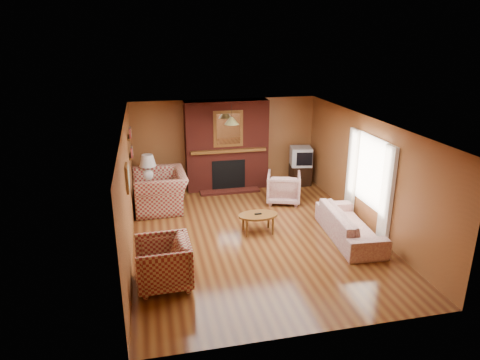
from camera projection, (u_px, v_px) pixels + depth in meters
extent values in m
plane|color=#49220F|center=(254.00, 234.00, 9.08)|extent=(6.50, 6.50, 0.00)
plane|color=silver|center=(255.00, 123.00, 8.29)|extent=(6.50, 6.50, 0.00)
plane|color=#9C5E30|center=(225.00, 143.00, 11.68)|extent=(6.50, 0.00, 6.50)
plane|color=#9C5E30|center=(314.00, 260.00, 5.69)|extent=(6.50, 0.00, 6.50)
plane|color=#9C5E30|center=(128.00, 191.00, 8.18)|extent=(0.00, 6.50, 6.50)
plane|color=#9C5E30|center=(367.00, 173.00, 9.20)|extent=(0.00, 6.50, 6.50)
cube|color=#571A13|center=(227.00, 145.00, 11.45)|extent=(2.20, 0.50, 2.40)
cube|color=black|center=(229.00, 174.00, 11.49)|extent=(0.90, 0.06, 0.80)
cube|color=#571A13|center=(230.00, 191.00, 11.47)|extent=(1.60, 0.35, 0.06)
cube|color=brown|center=(229.00, 151.00, 11.23)|extent=(2.00, 0.18, 0.08)
cube|color=brown|center=(228.00, 129.00, 11.07)|extent=(0.78, 0.05, 0.95)
cube|color=white|center=(228.00, 129.00, 11.04)|extent=(0.62, 0.02, 0.80)
cube|color=beige|center=(387.00, 195.00, 8.36)|extent=(0.08, 0.35, 2.00)
cube|color=beige|center=(352.00, 172.00, 9.74)|extent=(0.08, 0.35, 2.00)
cube|color=white|center=(371.00, 171.00, 8.97)|extent=(0.03, 1.10, 1.50)
cube|color=brown|center=(131.00, 156.00, 9.89)|extent=(0.06, 0.55, 0.04)
cube|color=brown|center=(129.00, 137.00, 9.74)|extent=(0.06, 0.55, 0.04)
cube|color=brown|center=(127.00, 178.00, 7.79)|extent=(0.04, 0.40, 0.50)
cube|color=beige|center=(129.00, 178.00, 7.80)|extent=(0.01, 0.32, 0.42)
cylinder|color=black|center=(232.00, 112.00, 10.47)|extent=(0.01, 0.01, 0.35)
cone|color=tan|center=(232.00, 121.00, 10.55)|extent=(0.36, 0.36, 0.18)
imported|color=maroon|center=(160.00, 190.00, 10.30)|extent=(1.28, 1.45, 0.91)
imported|color=maroon|center=(163.00, 263.00, 7.14)|extent=(0.94, 0.92, 0.83)
imported|color=beige|center=(350.00, 225.00, 8.83)|extent=(0.96, 2.13, 0.61)
imported|color=beige|center=(284.00, 187.00, 10.72)|extent=(1.03, 1.05, 0.76)
ellipsoid|color=brown|center=(258.00, 215.00, 9.05)|extent=(0.85, 0.52, 0.04)
cube|color=black|center=(258.00, 214.00, 9.04)|extent=(0.15, 0.05, 0.02)
cylinder|color=brown|center=(268.00, 220.00, 9.34)|extent=(0.05, 0.05, 0.37)
cylinder|color=brown|center=(243.00, 222.00, 9.22)|extent=(0.05, 0.05, 0.37)
cylinder|color=brown|center=(273.00, 226.00, 9.02)|extent=(0.05, 0.05, 0.37)
cylinder|color=brown|center=(247.00, 229.00, 8.91)|extent=(0.05, 0.05, 0.37)
cube|color=brown|center=(150.00, 191.00, 10.82)|extent=(0.43, 0.43, 0.53)
sphere|color=silver|center=(149.00, 175.00, 10.68)|extent=(0.33, 0.33, 0.33)
cylinder|color=black|center=(148.00, 168.00, 10.62)|extent=(0.03, 0.03, 0.10)
cone|color=silver|center=(147.00, 160.00, 10.56)|extent=(0.42, 0.42, 0.29)
cube|color=black|center=(300.00, 175.00, 11.99)|extent=(0.53, 0.49, 0.56)
cube|color=#AEB1B6|center=(301.00, 156.00, 11.81)|extent=(0.65, 0.63, 0.52)
cube|color=black|center=(304.00, 159.00, 11.55)|extent=(0.43, 0.10, 0.37)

